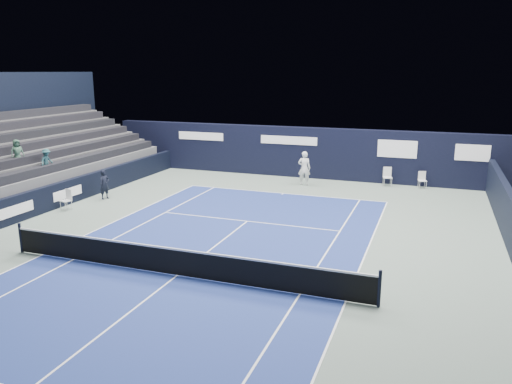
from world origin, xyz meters
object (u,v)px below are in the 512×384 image
(line_judge_chair, at_px, (67,198))
(tennis_net, at_px, (176,261))
(tennis_player, at_px, (304,168))
(folding_chair_back_a, at_px, (387,173))
(folding_chair_back_b, at_px, (422,179))

(line_judge_chair, bearing_deg, tennis_net, -16.98)
(line_judge_chair, height_order, tennis_net, tennis_net)
(tennis_net, relative_size, tennis_player, 6.51)
(folding_chair_back_a, relative_size, tennis_net, 0.08)
(line_judge_chair, distance_m, tennis_net, 10.23)
(line_judge_chair, bearing_deg, folding_chair_back_a, 51.21)
(folding_chair_back_b, xyz_separation_m, tennis_player, (-6.48, -1.48, 0.44))
(line_judge_chair, relative_size, tennis_net, 0.08)
(folding_chair_back_b, bearing_deg, tennis_player, 176.74)
(line_judge_chair, xyz_separation_m, tennis_net, (8.77, -5.27, -0.05))
(tennis_net, height_order, tennis_player, tennis_player)
(folding_chair_back_a, height_order, tennis_player, tennis_player)
(folding_chair_back_a, relative_size, line_judge_chair, 1.11)
(line_judge_chair, height_order, tennis_player, tennis_player)
(tennis_net, bearing_deg, folding_chair_back_b, 66.08)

